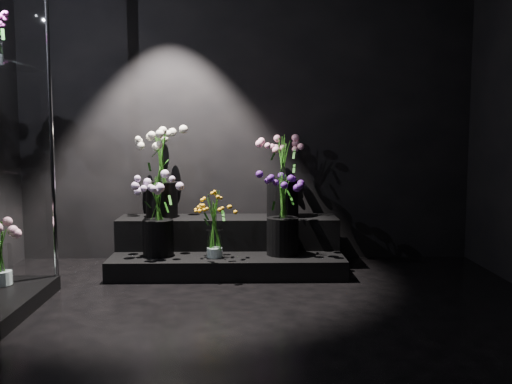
{
  "coord_description": "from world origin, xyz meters",
  "views": [
    {
      "loc": [
        -0.03,
        -3.09,
        1.14
      ],
      "look_at": [
        0.07,
        1.2,
        0.69
      ],
      "focal_mm": 40.0,
      "sensor_mm": 36.0,
      "label": 1
    }
  ],
  "objects": [
    {
      "name": "bouquet_case_base_pink",
      "position": [
        -1.67,
        0.72,
        0.35
      ],
      "size": [
        0.35,
        0.35,
        0.45
      ],
      "rotation": [
        0.0,
        0.0,
        -0.03
      ],
      "color": "white",
      "rests_on": "display_case"
    },
    {
      "name": "display_riser",
      "position": [
        -0.16,
        1.63,
        0.17
      ],
      "size": [
        1.86,
        0.83,
        0.41
      ],
      "color": "black",
      "rests_on": "floor"
    },
    {
      "name": "floor",
      "position": [
        0.0,
        0.0,
        0.0
      ],
      "size": [
        4.0,
        4.0,
        0.0
      ],
      "primitive_type": "plane",
      "color": "black",
      "rests_on": "ground"
    },
    {
      "name": "bouquet_pink_roses",
      "position": [
        0.31,
        1.77,
        0.8
      ],
      "size": [
        0.38,
        0.38,
        0.71
      ],
      "rotation": [
        0.0,
        0.0,
        0.08
      ],
      "color": "black",
      "rests_on": "display_riser"
    },
    {
      "name": "bouquet_lilac",
      "position": [
        -0.71,
        1.4,
        0.52
      ],
      "size": [
        0.4,
        0.4,
        0.63
      ],
      "rotation": [
        0.0,
        0.0,
        -0.1
      ],
      "color": "black",
      "rests_on": "display_riser"
    },
    {
      "name": "bouquet_orange_bells",
      "position": [
        -0.25,
        1.32,
        0.41
      ],
      "size": [
        0.31,
        0.31,
        0.51
      ],
      "rotation": [
        0.0,
        0.0,
        0.35
      ],
      "color": "white",
      "rests_on": "display_riser"
    },
    {
      "name": "bouquet_cream_roses",
      "position": [
        -0.72,
        1.75,
        0.83
      ],
      "size": [
        0.41,
        0.41,
        0.76
      ],
      "rotation": [
        0.0,
        0.0,
        0.11
      ],
      "color": "black",
      "rests_on": "display_riser"
    },
    {
      "name": "bouquet_purple",
      "position": [
        0.29,
        1.41,
        0.5
      ],
      "size": [
        0.38,
        0.38,
        0.65
      ],
      "rotation": [
        0.0,
        0.0,
        -0.31
      ],
      "color": "black",
      "rests_on": "display_riser"
    },
    {
      "name": "wall_back",
      "position": [
        0.0,
        2.0,
        1.4
      ],
      "size": [
        4.0,
        0.0,
        4.0
      ],
      "primitive_type": "plane",
      "rotation": [
        1.57,
        0.0,
        0.0
      ],
      "color": "black",
      "rests_on": "floor"
    }
  ]
}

